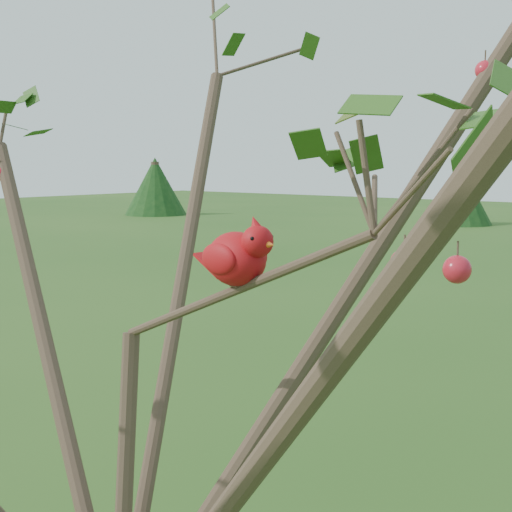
# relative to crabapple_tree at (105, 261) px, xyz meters

# --- Properties ---
(crabapple_tree) EXTENTS (2.35, 2.05, 2.95)m
(crabapple_tree) POSITION_rel_crabapple_tree_xyz_m (0.00, 0.00, 0.00)
(crabapple_tree) COLOR #3B2A20
(crabapple_tree) RESTS_ON ground
(cardinal) EXTENTS (0.20, 0.11, 0.14)m
(cardinal) POSITION_rel_crabapple_tree_xyz_m (0.24, 0.10, 0.02)
(cardinal) COLOR red
(cardinal) RESTS_ON ground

